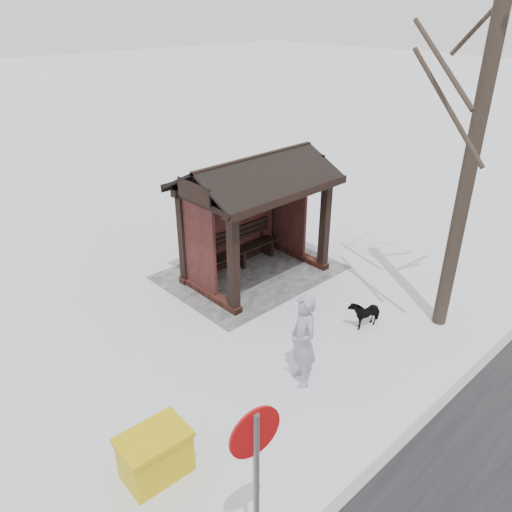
{
  "coord_description": "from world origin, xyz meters",
  "views": [
    {
      "loc": [
        7.53,
        8.05,
        6.19
      ],
      "look_at": [
        0.75,
        0.8,
        1.11
      ],
      "focal_mm": 35.0,
      "sensor_mm": 36.0,
      "label": 1
    }
  ],
  "objects_px": {
    "tree_near": "(503,3)",
    "road_sign": "(255,459)",
    "pedestrian": "(303,341)",
    "dog": "(365,312)",
    "grit_bin": "(155,454)",
    "bus_shelter": "(251,193)"
  },
  "relations": [
    {
      "from": "tree_near",
      "to": "road_sign",
      "type": "relative_size",
      "value": 3.59
    },
    {
      "from": "grit_bin",
      "to": "bus_shelter",
      "type": "bearing_deg",
      "value": -142.98
    },
    {
      "from": "dog",
      "to": "road_sign",
      "type": "height_order",
      "value": "road_sign"
    },
    {
      "from": "pedestrian",
      "to": "dog",
      "type": "bearing_deg",
      "value": 120.5
    },
    {
      "from": "dog",
      "to": "grit_bin",
      "type": "height_order",
      "value": "grit_bin"
    },
    {
      "from": "bus_shelter",
      "to": "road_sign",
      "type": "xyz_separation_m",
      "value": [
        4.96,
        5.44,
        -0.37
      ]
    },
    {
      "from": "tree_near",
      "to": "grit_bin",
      "type": "relative_size",
      "value": 8.89
    },
    {
      "from": "dog",
      "to": "road_sign",
      "type": "relative_size",
      "value": 0.29
    },
    {
      "from": "bus_shelter",
      "to": "tree_near",
      "type": "height_order",
      "value": "tree_near"
    },
    {
      "from": "tree_near",
      "to": "grit_bin",
      "type": "xyz_separation_m",
      "value": [
        6.62,
        -0.85,
        -5.77
      ]
    },
    {
      "from": "pedestrian",
      "to": "dog",
      "type": "height_order",
      "value": "pedestrian"
    },
    {
      "from": "tree_near",
      "to": "dog",
      "type": "relative_size",
      "value": 12.38
    },
    {
      "from": "pedestrian",
      "to": "dog",
      "type": "distance_m",
      "value": 2.41
    },
    {
      "from": "tree_near",
      "to": "dog",
      "type": "bearing_deg",
      "value": -39.31
    },
    {
      "from": "tree_near",
      "to": "grit_bin",
      "type": "height_order",
      "value": "tree_near"
    },
    {
      "from": "tree_near",
      "to": "grit_bin",
      "type": "distance_m",
      "value": 8.82
    },
    {
      "from": "tree_near",
      "to": "bus_shelter",
      "type": "bearing_deg",
      "value": -71.01
    },
    {
      "from": "bus_shelter",
      "to": "dog",
      "type": "bearing_deg",
      "value": 93.74
    },
    {
      "from": "bus_shelter",
      "to": "pedestrian",
      "type": "bearing_deg",
      "value": 59.82
    },
    {
      "from": "tree_near",
      "to": "road_sign",
      "type": "distance_m",
      "value": 7.86
    },
    {
      "from": "tree_near",
      "to": "road_sign",
      "type": "bearing_deg",
      "value": 9.53
    },
    {
      "from": "road_sign",
      "to": "bus_shelter",
      "type": "bearing_deg",
      "value": -125.21
    }
  ]
}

